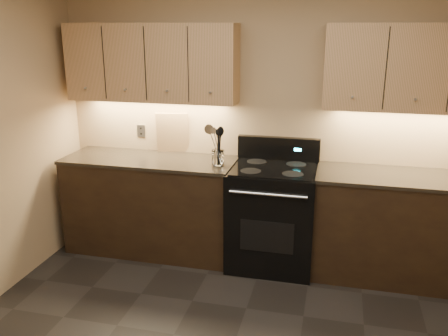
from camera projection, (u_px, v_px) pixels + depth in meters
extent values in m
cube|color=tan|center=(271.00, 119.00, 4.37)|extent=(4.00, 0.04, 2.60)
cube|color=black|center=(152.00, 206.00, 4.59)|extent=(1.60, 0.60, 0.90)
cube|color=#352E22|center=(150.00, 160.00, 4.46)|extent=(1.62, 0.62, 0.03)
cube|color=black|center=(400.00, 229.00, 4.07)|extent=(1.44, 0.60, 0.90)
cube|color=#352E22|center=(406.00, 178.00, 3.94)|extent=(1.46, 0.62, 0.03)
cube|color=black|center=(272.00, 217.00, 4.30)|extent=(0.76, 0.65, 0.92)
cube|color=black|center=(274.00, 168.00, 4.16)|extent=(0.70, 0.60, 0.01)
cube|color=black|center=(279.00, 149.00, 4.40)|extent=(0.76, 0.07, 0.22)
cube|color=#19E5F2|center=(298.00, 150.00, 4.32)|extent=(0.06, 0.00, 0.03)
cylinder|color=silver|center=(268.00, 195.00, 3.88)|extent=(0.65, 0.02, 0.02)
cube|color=black|center=(267.00, 237.00, 4.01)|extent=(0.46, 0.00, 0.28)
cylinder|color=black|center=(251.00, 171.00, 4.06)|extent=(0.18, 0.18, 0.00)
cylinder|color=black|center=(293.00, 174.00, 3.98)|extent=(0.18, 0.18, 0.00)
cylinder|color=black|center=(257.00, 162.00, 4.34)|extent=(0.18, 0.18, 0.00)
cylinder|color=black|center=(296.00, 164.00, 4.26)|extent=(0.18, 0.18, 0.00)
cube|color=tan|center=(151.00, 63.00, 4.34)|extent=(1.60, 0.30, 0.70)
cube|color=tan|center=(416.00, 68.00, 3.82)|extent=(1.44, 0.30, 0.70)
cube|color=#B2B5BA|center=(141.00, 131.00, 4.72)|extent=(0.08, 0.01, 0.12)
cylinder|color=white|center=(218.00, 157.00, 4.22)|extent=(0.14, 0.14, 0.14)
cylinder|color=white|center=(218.00, 164.00, 4.24)|extent=(0.11, 0.11, 0.02)
cube|color=tan|center=(172.00, 133.00, 4.61)|extent=(0.32, 0.12, 0.40)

